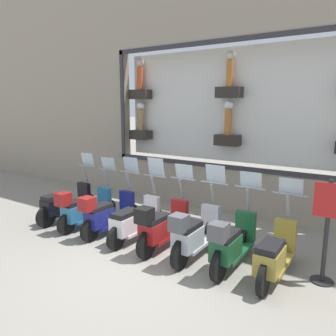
# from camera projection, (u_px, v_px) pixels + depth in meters

# --- Properties ---
(ground_plane) EXTENTS (120.00, 120.00, 0.00)m
(ground_plane) POSITION_uv_depth(u_px,v_px,m) (142.00, 262.00, 5.96)
(ground_plane) COLOR gray
(building_facade) EXTENTS (1.22, 36.00, 9.39)m
(building_facade) POSITION_uv_depth(u_px,v_px,m) (229.00, 23.00, 8.02)
(building_facade) COLOR gray
(building_facade) RESTS_ON ground_plane
(scooter_olive_0) EXTENTS (1.80, 0.61, 1.55)m
(scooter_olive_0) POSITION_uv_depth(u_px,v_px,m) (275.00, 255.00, 5.30)
(scooter_olive_0) COLOR black
(scooter_olive_0) RESTS_ON ground_plane
(scooter_green_1) EXTENTS (1.81, 0.60, 1.58)m
(scooter_green_1) POSITION_uv_depth(u_px,v_px,m) (231.00, 243.00, 5.64)
(scooter_green_1) COLOR black
(scooter_green_1) RESTS_ON ground_plane
(scooter_silver_2) EXTENTS (1.81, 0.60, 1.65)m
(scooter_silver_2) POSITION_uv_depth(u_px,v_px,m) (194.00, 234.00, 6.03)
(scooter_silver_2) COLOR black
(scooter_silver_2) RESTS_ON ground_plane
(scooter_red_3) EXTENTS (1.81, 0.61, 1.59)m
(scooter_red_3) POSITION_uv_depth(u_px,v_px,m) (161.00, 226.00, 6.43)
(scooter_red_3) COLOR black
(scooter_red_3) RESTS_ON ground_plane
(scooter_white_4) EXTENTS (1.79, 0.60, 1.66)m
(scooter_white_4) POSITION_uv_depth(u_px,v_px,m) (134.00, 221.00, 6.88)
(scooter_white_4) COLOR black
(scooter_white_4) RESTS_ON ground_plane
(scooter_navy_5) EXTENTS (1.80, 0.60, 1.61)m
(scooter_navy_5) POSITION_uv_depth(u_px,v_px,m) (106.00, 214.00, 7.21)
(scooter_navy_5) COLOR black
(scooter_navy_5) RESTS_ON ground_plane
(scooter_teal_6) EXTENTS (1.79, 0.61, 1.54)m
(scooter_teal_6) POSITION_uv_depth(u_px,v_px,m) (83.00, 208.00, 7.60)
(scooter_teal_6) COLOR black
(scooter_teal_6) RESTS_ON ground_plane
(scooter_black_7) EXTENTS (1.80, 0.61, 1.60)m
(scooter_black_7) POSITION_uv_depth(u_px,v_px,m) (65.00, 204.00, 8.06)
(scooter_black_7) COLOR black
(scooter_black_7) RESTS_ON ground_plane
(shop_sign_post) EXTENTS (0.36, 0.45, 1.70)m
(shop_sign_post) POSITION_uv_depth(u_px,v_px,m) (327.00, 228.00, 5.13)
(shop_sign_post) COLOR #232326
(shop_sign_post) RESTS_ON ground_plane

